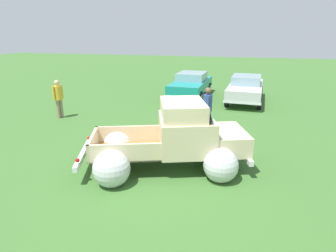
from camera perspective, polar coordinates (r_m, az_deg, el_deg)
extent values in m
plane|color=#3D6B2D|center=(8.41, -1.00, -8.02)|extent=(80.00, 80.00, 0.00)
cylinder|color=black|center=(9.24, 7.68, -3.16)|extent=(0.79, 0.46, 0.76)
cylinder|color=silver|center=(9.24, 7.68, -3.16)|extent=(0.40, 0.33, 0.34)
cylinder|color=black|center=(7.69, 10.35, -7.83)|extent=(0.79, 0.46, 0.76)
cylinder|color=silver|center=(7.69, 10.35, -7.83)|extent=(0.40, 0.33, 0.34)
cylinder|color=black|center=(9.09, -9.90, -3.63)|extent=(0.79, 0.46, 0.76)
cylinder|color=silver|center=(9.09, -9.90, -3.63)|extent=(0.40, 0.33, 0.34)
cylinder|color=black|center=(7.50, -11.06, -8.54)|extent=(0.79, 0.46, 0.76)
cylinder|color=silver|center=(7.50, -11.06, -8.54)|extent=(0.40, 0.33, 0.34)
sphere|color=silver|center=(9.11, -9.89, -3.17)|extent=(1.23, 1.23, 0.96)
sphere|color=silver|center=(7.43, -11.13, -8.30)|extent=(1.23, 1.23, 0.96)
cube|color=olive|center=(8.19, -7.69, -4.79)|extent=(2.45, 2.14, 0.04)
cube|color=beige|center=(8.79, -7.52, -1.56)|extent=(1.96, 0.76, 0.50)
cube|color=beige|center=(7.43, -8.05, -5.33)|extent=(1.96, 0.76, 0.50)
cube|color=beige|center=(8.10, -0.78, -3.12)|extent=(0.59, 1.48, 0.50)
cube|color=beige|center=(8.22, -14.64, -3.40)|extent=(0.59, 1.48, 0.50)
cube|color=beige|center=(8.08, 3.57, -1.51)|extent=(1.93, 2.09, 0.95)
cube|color=beige|center=(7.86, 2.94, 3.29)|extent=(1.60, 1.84, 0.45)
cube|color=#8CADB7|center=(7.97, 7.55, 3.21)|extent=(0.63, 1.43, 0.38)
cube|color=beige|center=(8.36, 10.70, -2.59)|extent=(1.72, 1.94, 0.55)
sphere|color=silver|center=(9.25, 7.66, -2.86)|extent=(1.17, 1.17, 0.92)
sphere|color=silver|center=(7.64, 10.42, -7.66)|extent=(1.17, 1.17, 0.92)
cube|color=silver|center=(8.40, -16.52, -5.40)|extent=(0.77, 1.91, 0.14)
cube|color=silver|center=(8.63, 14.04, -4.54)|extent=(0.77, 1.91, 0.14)
sphere|color=red|center=(9.05, -15.40, -2.37)|extent=(0.14, 0.14, 0.11)
sphere|color=red|center=(7.62, -17.52, -6.51)|extent=(0.14, 0.14, 0.11)
cylinder|color=black|center=(15.83, 6.36, 5.68)|extent=(0.22, 0.67, 0.66)
cylinder|color=silver|center=(15.83, 6.36, 5.68)|extent=(0.22, 0.30, 0.30)
cylinder|color=black|center=(16.21, 0.49, 6.09)|extent=(0.22, 0.67, 0.66)
cylinder|color=silver|center=(16.21, 0.49, 6.09)|extent=(0.22, 0.30, 0.30)
cylinder|color=black|center=(18.66, 8.07, 7.51)|extent=(0.22, 0.67, 0.66)
cylinder|color=silver|center=(18.66, 8.07, 7.51)|extent=(0.22, 0.30, 0.30)
cylinder|color=black|center=(18.99, 3.02, 7.84)|extent=(0.22, 0.67, 0.66)
cylinder|color=silver|center=(18.99, 3.02, 7.84)|extent=(0.22, 0.30, 0.30)
cube|color=teal|center=(17.33, 4.57, 8.08)|extent=(1.95, 4.64, 0.55)
cube|color=#8CADB7|center=(17.43, 4.74, 9.80)|extent=(1.62, 1.97, 0.45)
cube|color=silver|center=(19.55, 6.00, 8.42)|extent=(1.86, 0.16, 0.12)
cube|color=silver|center=(15.23, 2.69, 5.74)|extent=(1.86, 0.16, 0.12)
cylinder|color=black|center=(15.20, 17.67, 4.42)|extent=(0.24, 0.67, 0.66)
cylinder|color=silver|center=(15.20, 17.67, 4.42)|extent=(0.23, 0.31, 0.30)
cylinder|color=black|center=(15.29, 11.61, 4.98)|extent=(0.24, 0.67, 0.66)
cylinder|color=silver|center=(15.29, 11.61, 4.98)|extent=(0.23, 0.31, 0.30)
cylinder|color=black|center=(18.06, 17.89, 6.46)|extent=(0.24, 0.67, 0.66)
cylinder|color=silver|center=(18.06, 17.89, 6.46)|extent=(0.23, 0.31, 0.30)
cylinder|color=black|center=(18.14, 12.76, 6.93)|extent=(0.24, 0.67, 0.66)
cylinder|color=silver|center=(18.14, 12.76, 6.93)|extent=(0.23, 0.31, 0.30)
cube|color=silver|center=(16.58, 15.11, 7.06)|extent=(1.99, 4.65, 0.55)
cube|color=#8CADB7|center=(16.67, 15.29, 8.85)|extent=(1.60, 2.00, 0.45)
cube|color=silver|center=(18.83, 15.50, 7.49)|extent=(1.80, 0.20, 0.12)
cube|color=silver|center=(14.43, 14.44, 4.50)|extent=(1.80, 0.20, 0.12)
cylinder|color=navy|center=(11.18, 7.68, 0.90)|extent=(0.17, 0.17, 0.86)
cylinder|color=navy|center=(11.02, 7.72, 0.64)|extent=(0.17, 0.17, 0.86)
cylinder|color=#334C8C|center=(10.90, 7.87, 4.54)|extent=(0.40, 0.40, 0.64)
cylinder|color=brown|center=(11.11, 7.82, 4.97)|extent=(0.10, 0.10, 0.61)
cylinder|color=#334C8C|center=(10.68, 7.93, 4.43)|extent=(0.10, 0.10, 0.61)
sphere|color=brown|center=(10.80, 7.97, 6.95)|extent=(0.27, 0.27, 0.23)
cylinder|color=gray|center=(13.92, -20.39, 3.30)|extent=(0.19, 0.19, 0.83)
cylinder|color=gray|center=(13.82, -20.94, 3.14)|extent=(0.19, 0.19, 0.83)
cylinder|color=gold|center=(13.72, -21.00, 6.16)|extent=(0.42, 0.42, 0.62)
cylinder|color=gold|center=(13.84, -20.30, 6.47)|extent=(0.11, 0.11, 0.59)
cylinder|color=gold|center=(13.59, -21.74, 6.10)|extent=(0.11, 0.11, 0.59)
sphere|color=#DBAD84|center=(13.64, -21.21, 8.02)|extent=(0.28, 0.28, 0.23)
cube|color=black|center=(10.71, 6.89, -2.17)|extent=(0.36, 0.36, 0.03)
cone|color=orange|center=(10.61, 6.96, -0.57)|extent=(0.28, 0.28, 0.60)
cylinder|color=white|center=(10.58, 6.97, -0.11)|extent=(0.17, 0.17, 0.08)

